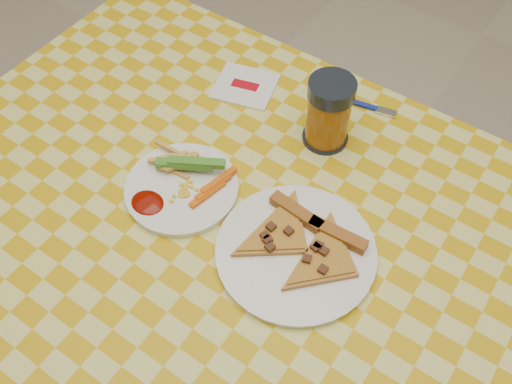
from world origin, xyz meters
TOP-DOWN VIEW (x-y plane):
  - ground at (0.00, 0.00)m, footprint 8.00×8.00m
  - table at (0.00, 0.00)m, footprint 1.28×0.88m
  - plate_left at (-0.13, -0.01)m, footprint 0.21×0.21m
  - plate_right at (0.11, -0.01)m, footprint 0.32×0.32m
  - fries_veggies at (-0.14, 0.00)m, footprint 0.19×0.17m
  - pizza_slices at (0.11, 0.01)m, footprint 0.23×0.21m
  - drink_glass at (0.02, 0.25)m, footprint 0.09×0.09m
  - napkin at (-0.19, 0.27)m, footprint 0.15×0.14m
  - fork at (0.04, 0.37)m, footprint 0.13×0.04m

SIDE VIEW (x-z plane):
  - ground at x=0.00m, z-range 0.00..0.00m
  - table at x=0.00m, z-range 0.30..1.06m
  - napkin at x=-0.19m, z-range 0.76..0.76m
  - fork at x=0.04m, z-range 0.76..0.76m
  - plate_left at x=-0.13m, z-range 0.76..0.77m
  - plate_right at x=0.11m, z-range 0.76..0.77m
  - pizza_slices at x=0.11m, z-range 0.76..0.79m
  - fries_veggies at x=-0.14m, z-range 0.76..0.80m
  - drink_glass at x=0.02m, z-range 0.75..0.90m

